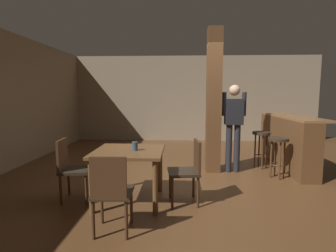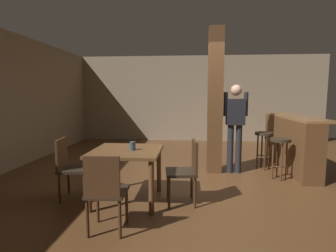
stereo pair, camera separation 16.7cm
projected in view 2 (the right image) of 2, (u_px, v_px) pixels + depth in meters
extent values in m
plane|color=brown|center=(209.00, 186.00, 4.39)|extent=(10.80, 10.80, 0.00)
cube|color=gray|center=(200.00, 99.00, 8.67)|extent=(8.00, 0.10, 2.80)
cube|color=brown|center=(215.00, 101.00, 5.09)|extent=(0.28, 0.28, 2.80)
cube|color=brown|center=(127.00, 151.00, 3.71)|extent=(0.96, 0.96, 0.04)
cylinder|color=brown|center=(159.00, 169.00, 4.13)|extent=(0.07, 0.07, 0.71)
cylinder|color=brown|center=(108.00, 168.00, 4.20)|extent=(0.07, 0.07, 0.71)
cylinder|color=brown|center=(151.00, 188.00, 3.32)|extent=(0.07, 0.07, 0.71)
cylinder|color=brown|center=(89.00, 186.00, 3.39)|extent=(0.07, 0.07, 0.71)
cube|color=#2D2319|center=(181.00, 172.00, 3.66)|extent=(0.47, 0.47, 0.04)
cube|color=#422816|center=(195.00, 156.00, 3.64)|extent=(0.08, 0.38, 0.45)
cylinder|color=#422816|center=(169.00, 192.00, 3.51)|extent=(0.04, 0.04, 0.43)
cylinder|color=#422816|center=(168.00, 184.00, 3.85)|extent=(0.04, 0.04, 0.43)
cylinder|color=#422816|center=(195.00, 192.00, 3.52)|extent=(0.04, 0.04, 0.43)
cylinder|color=#422816|center=(192.00, 183.00, 3.87)|extent=(0.04, 0.04, 0.43)
cube|color=#2D2319|center=(108.00, 192.00, 2.92)|extent=(0.43, 0.43, 0.04)
cube|color=#422816|center=(102.00, 178.00, 2.71)|extent=(0.38, 0.05, 0.45)
cylinder|color=#422816|center=(98.00, 204.00, 3.13)|extent=(0.04, 0.04, 0.43)
cylinder|color=#422816|center=(127.00, 205.00, 3.11)|extent=(0.04, 0.04, 0.43)
cylinder|color=#422816|center=(87.00, 218.00, 2.78)|extent=(0.04, 0.04, 0.43)
cylinder|color=#422816|center=(120.00, 219.00, 2.77)|extent=(0.04, 0.04, 0.43)
cube|color=#2D2319|center=(75.00, 169.00, 3.82)|extent=(0.46, 0.46, 0.04)
cube|color=#422816|center=(62.00, 154.00, 3.79)|extent=(0.07, 0.38, 0.45)
cylinder|color=#422816|center=(91.00, 180.00, 4.02)|extent=(0.04, 0.04, 0.43)
cylinder|color=#422816|center=(84.00, 188.00, 3.67)|extent=(0.04, 0.04, 0.43)
cylinder|color=#422816|center=(68.00, 180.00, 4.02)|extent=(0.04, 0.04, 0.43)
cylinder|color=#422816|center=(59.00, 188.00, 3.67)|extent=(0.04, 0.04, 0.43)
cylinder|color=#33475B|center=(133.00, 146.00, 3.67)|extent=(0.08, 0.08, 0.12)
cube|color=black|center=(236.00, 112.00, 5.05)|extent=(0.35, 0.21, 0.50)
sphere|color=tan|center=(236.00, 90.00, 5.00)|extent=(0.22, 0.22, 0.21)
cylinder|color=#232328|center=(239.00, 149.00, 5.13)|extent=(0.13, 0.13, 0.95)
cylinder|color=#232328|center=(230.00, 149.00, 5.14)|extent=(0.13, 0.13, 0.95)
cylinder|color=black|center=(246.00, 104.00, 5.02)|extent=(0.08, 0.08, 0.46)
cylinder|color=black|center=(226.00, 104.00, 5.04)|extent=(0.08, 0.08, 0.46)
cube|color=brown|center=(296.00, 117.00, 5.38)|extent=(0.56, 2.28, 0.04)
cube|color=brown|center=(290.00, 143.00, 5.45)|extent=(0.36, 2.28, 1.05)
cylinder|color=#2D2319|center=(280.00, 140.00, 4.70)|extent=(0.36, 0.36, 0.05)
torus|color=#4C301C|center=(279.00, 165.00, 4.75)|extent=(0.25, 0.25, 0.02)
cylinder|color=#4C301C|center=(277.00, 159.00, 4.86)|extent=(0.03, 0.03, 0.70)
cylinder|color=#4C301C|center=(282.00, 162.00, 4.62)|extent=(0.03, 0.03, 0.70)
cylinder|color=#4C301C|center=(286.00, 160.00, 4.73)|extent=(0.03, 0.03, 0.70)
cylinder|color=#4C301C|center=(273.00, 160.00, 4.75)|extent=(0.03, 0.03, 0.70)
cylinder|color=#2D2319|center=(264.00, 134.00, 5.36)|extent=(0.36, 0.36, 0.05)
torus|color=#422816|center=(263.00, 157.00, 5.41)|extent=(0.26, 0.26, 0.02)
cylinder|color=#422816|center=(262.00, 151.00, 5.52)|extent=(0.03, 0.03, 0.71)
cylinder|color=#422816|center=(265.00, 153.00, 5.29)|extent=(0.03, 0.03, 0.71)
cylinder|color=#422816|center=(269.00, 152.00, 5.39)|extent=(0.03, 0.03, 0.71)
cylinder|color=#422816|center=(257.00, 152.00, 5.41)|extent=(0.03, 0.03, 0.71)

